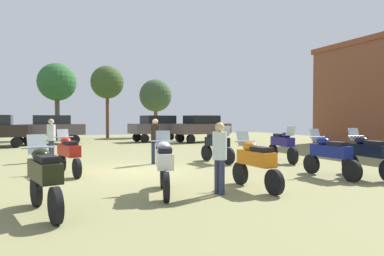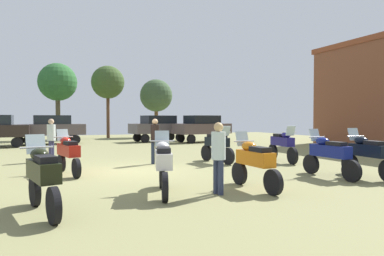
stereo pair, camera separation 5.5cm
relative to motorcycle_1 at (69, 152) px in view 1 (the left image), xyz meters
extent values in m
cube|color=olive|center=(2.14, -0.13, -0.72)|extent=(44.00, 52.00, 0.02)
cylinder|color=black|center=(-0.18, 0.76, -0.41)|extent=(0.25, 0.61, 0.60)
cylinder|color=black|center=(0.19, -0.82, -0.41)|extent=(0.25, 0.61, 0.60)
cube|color=#B31E15|center=(0.01, -0.03, 0.07)|extent=(0.66, 1.42, 0.36)
ellipsoid|color=#B31E15|center=(-0.06, 0.27, 0.35)|extent=(0.42, 0.54, 0.24)
cube|color=black|center=(0.06, -0.26, 0.31)|extent=(0.42, 0.61, 0.12)
cube|color=silver|center=(-0.14, 0.61, 0.53)|extent=(0.39, 0.23, 0.39)
cylinder|color=#B7B7BC|center=(-0.12, 0.51, 0.47)|extent=(0.61, 0.18, 0.04)
cylinder|color=black|center=(2.13, -3.16, -0.38)|extent=(0.29, 0.66, 0.65)
cylinder|color=black|center=(1.74, -4.61, -0.38)|extent=(0.29, 0.66, 0.65)
cube|color=silver|center=(1.94, -3.88, 0.12)|extent=(0.68, 1.33, 0.36)
ellipsoid|color=silver|center=(2.01, -3.61, 0.40)|extent=(0.43, 0.55, 0.24)
cube|color=black|center=(1.88, -4.10, 0.36)|extent=(0.44, 0.62, 0.12)
cube|color=silver|center=(2.10, -3.30, 0.58)|extent=(0.39, 0.24, 0.39)
cylinder|color=#B7B7BC|center=(2.07, -3.39, 0.52)|extent=(0.61, 0.20, 0.04)
cylinder|color=black|center=(4.22, -3.53, -0.40)|extent=(0.14, 0.62, 0.61)
cylinder|color=black|center=(4.27, -4.99, -0.40)|extent=(0.14, 0.62, 0.61)
cube|color=#CD6D11|center=(4.24, -4.26, 0.09)|extent=(0.40, 1.25, 0.36)
ellipsoid|color=#CD6D11|center=(4.24, -3.98, 0.37)|extent=(0.34, 0.49, 0.24)
cube|color=black|center=(4.25, -4.48, 0.33)|extent=(0.32, 0.57, 0.12)
cube|color=silver|center=(4.22, -3.67, 0.55)|extent=(0.36, 0.16, 0.39)
cylinder|color=#B7B7BC|center=(4.23, -3.77, 0.49)|extent=(0.62, 0.06, 0.04)
cylinder|color=black|center=(8.36, -3.44, -0.38)|extent=(0.19, 0.66, 0.66)
cube|color=black|center=(8.28, -4.19, 0.13)|extent=(0.50, 1.32, 0.36)
ellipsoid|color=black|center=(8.31, -3.90, 0.41)|extent=(0.37, 0.51, 0.24)
cube|color=black|center=(8.26, -4.41, 0.37)|extent=(0.36, 0.59, 0.12)
cube|color=silver|center=(8.35, -3.58, 0.59)|extent=(0.37, 0.19, 0.39)
cylinder|color=#B7B7BC|center=(8.34, -3.68, 0.53)|extent=(0.62, 0.10, 0.04)
cylinder|color=black|center=(5.83, 0.04, -0.38)|extent=(0.23, 0.67, 0.66)
cylinder|color=black|center=(5.58, 1.49, -0.38)|extent=(0.23, 0.67, 0.66)
cube|color=black|center=(5.71, 0.77, 0.14)|extent=(0.57, 1.30, 0.36)
ellipsoid|color=black|center=(5.75, 0.49, 0.42)|extent=(0.40, 0.53, 0.24)
cube|color=black|center=(5.67, 0.98, 0.38)|extent=(0.39, 0.60, 0.12)
cube|color=silver|center=(5.81, 0.18, 0.60)|extent=(0.38, 0.21, 0.39)
cylinder|color=#B7B7BC|center=(5.79, 0.27, 0.54)|extent=(0.62, 0.14, 0.04)
cylinder|color=black|center=(-0.83, -3.91, -0.39)|extent=(0.27, 0.65, 0.64)
cylinder|color=black|center=(-0.48, -5.36, -0.39)|extent=(0.27, 0.65, 0.64)
cube|color=black|center=(-0.65, -4.64, 0.12)|extent=(0.64, 1.31, 0.36)
ellipsoid|color=black|center=(-0.72, -4.36, 0.40)|extent=(0.42, 0.54, 0.24)
cube|color=black|center=(-0.60, -4.85, 0.36)|extent=(0.42, 0.61, 0.12)
cube|color=silver|center=(-0.79, -4.05, 0.58)|extent=(0.39, 0.23, 0.39)
cylinder|color=#B7B7BC|center=(-0.77, -4.14, 0.52)|extent=(0.61, 0.18, 0.04)
cylinder|color=black|center=(7.29, -2.87, -0.39)|extent=(0.13, 0.63, 0.63)
cylinder|color=black|center=(7.31, -4.46, -0.39)|extent=(0.13, 0.63, 0.63)
cube|color=navy|center=(7.30, -3.67, 0.10)|extent=(0.38, 1.36, 0.36)
ellipsoid|color=navy|center=(7.29, -3.36, 0.38)|extent=(0.33, 0.48, 0.24)
cube|color=black|center=(7.30, -3.90, 0.34)|extent=(0.31, 0.56, 0.12)
cube|color=silver|center=(7.29, -3.02, 0.56)|extent=(0.36, 0.16, 0.39)
cylinder|color=#B7B7BC|center=(7.29, -3.12, 0.50)|extent=(0.62, 0.04, 0.04)
cylinder|color=black|center=(8.20, -0.83, -0.37)|extent=(0.21, 0.68, 0.67)
cylinder|color=black|center=(8.43, 0.76, -0.37)|extent=(0.21, 0.68, 0.67)
cube|color=navy|center=(8.31, -0.04, 0.14)|extent=(0.55, 1.41, 0.36)
ellipsoid|color=navy|center=(8.27, -0.34, 0.42)|extent=(0.39, 0.52, 0.24)
cube|color=black|center=(8.34, 0.20, 0.38)|extent=(0.38, 0.60, 0.12)
cube|color=silver|center=(8.22, -0.68, 0.60)|extent=(0.38, 0.20, 0.39)
cylinder|color=#B7B7BC|center=(8.23, -0.58, 0.54)|extent=(0.62, 0.12, 0.04)
cylinder|color=black|center=(5.88, 12.74, -0.39)|extent=(0.67, 0.33, 0.64)
cylinder|color=black|center=(5.63, 14.16, -0.39)|extent=(0.67, 0.33, 0.64)
cylinder|color=black|center=(8.76, 13.24, -0.39)|extent=(0.67, 0.33, 0.64)
cylinder|color=black|center=(8.52, 14.66, -0.39)|extent=(0.67, 0.33, 0.64)
cube|color=#554C4F|center=(7.20, 13.70, 0.31)|extent=(4.54, 2.51, 0.75)
cube|color=black|center=(7.20, 13.70, 0.99)|extent=(2.60, 1.96, 0.61)
cylinder|color=black|center=(-1.82, 13.25, -0.39)|extent=(0.65, 0.26, 0.64)
cylinder|color=black|center=(-1.91, 14.68, -0.39)|extent=(0.65, 0.26, 0.64)
cylinder|color=black|center=(1.10, 13.43, -0.39)|extent=(0.65, 0.26, 0.64)
cylinder|color=black|center=(1.01, 14.87, -0.39)|extent=(0.65, 0.26, 0.64)
cube|color=#514548|center=(-0.40, 14.06, 0.31)|extent=(4.40, 2.06, 0.75)
cube|color=black|center=(-0.40, 14.06, 0.99)|extent=(2.46, 1.73, 0.61)
cylinder|color=black|center=(-2.42, 11.79, -0.39)|extent=(0.64, 0.22, 0.64)
cylinder|color=black|center=(-2.42, 13.23, -0.39)|extent=(0.64, 0.22, 0.64)
cylinder|color=black|center=(8.72, 10.78, -0.39)|extent=(0.67, 0.34, 0.64)
cylinder|color=black|center=(8.45, 12.20, -0.39)|extent=(0.67, 0.34, 0.64)
cylinder|color=black|center=(11.59, 11.33, -0.39)|extent=(0.67, 0.34, 0.64)
cylinder|color=black|center=(11.32, 12.75, -0.39)|extent=(0.67, 0.34, 0.64)
cube|color=#554748|center=(10.02, 11.77, 0.31)|extent=(4.56, 2.58, 0.75)
cube|color=black|center=(10.02, 11.77, 0.99)|extent=(2.62, 2.00, 0.61)
cylinder|color=#20293E|center=(3.21, 1.40, -0.28)|extent=(0.14, 0.14, 0.86)
cylinder|color=#20293E|center=(3.38, 1.37, -0.28)|extent=(0.14, 0.14, 0.86)
cylinder|color=black|center=(3.29, 1.39, 0.50)|extent=(0.40, 0.40, 0.68)
sphere|color=tan|center=(3.29, 1.39, 0.95)|extent=(0.23, 0.23, 0.23)
cylinder|color=#2B324E|center=(3.16, -4.47, -0.29)|extent=(0.14, 0.14, 0.83)
cylinder|color=#2B324E|center=(3.13, -4.30, -0.29)|extent=(0.14, 0.14, 0.83)
cylinder|color=silver|center=(3.15, -4.39, 0.45)|extent=(0.40, 0.40, 0.65)
sphere|color=tan|center=(3.15, -4.39, 0.89)|extent=(0.22, 0.22, 0.22)
cylinder|color=#2F2E50|center=(-0.52, 3.77, -0.28)|extent=(0.14, 0.14, 0.86)
cylinder|color=#2F2E50|center=(-0.44, 3.92, -0.28)|extent=(0.14, 0.14, 0.86)
cylinder|color=silver|center=(-0.48, 3.84, 0.49)|extent=(0.46, 0.46, 0.68)
sphere|color=tan|center=(-0.48, 3.84, 0.95)|extent=(0.23, 0.23, 0.23)
cylinder|color=#4C442F|center=(0.09, 19.07, 1.35)|extent=(0.37, 0.37, 4.11)
sphere|color=#2A5F2C|center=(0.09, 19.07, 4.11)|extent=(3.14, 3.14, 3.14)
cylinder|color=brown|center=(8.83, 19.79, 0.92)|extent=(0.35, 0.35, 3.26)
sphere|color=#395231|center=(8.83, 19.79, 3.25)|extent=(3.08, 3.08, 3.08)
cylinder|color=brown|center=(4.32, 19.85, 1.48)|extent=(0.29, 0.29, 4.38)
sphere|color=#385025|center=(4.32, 19.85, 4.34)|extent=(2.96, 2.96, 2.96)
camera|label=1|loc=(-0.57, -11.54, 1.10)|focal=31.92mm
camera|label=2|loc=(-0.52, -11.56, 1.10)|focal=31.92mm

